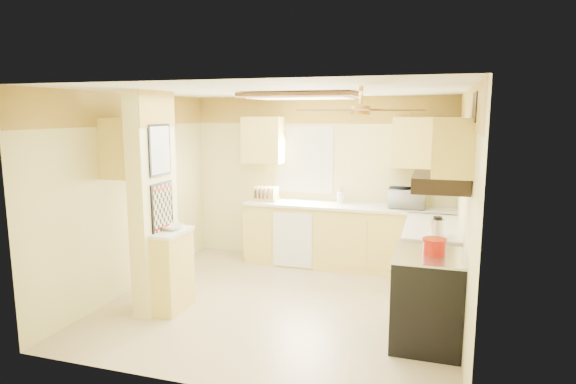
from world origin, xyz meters
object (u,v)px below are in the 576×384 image
(microwave, at_px, (407,198))
(kettle, at_px, (437,227))
(stove, at_px, (427,299))
(dutch_oven, at_px, (434,246))
(bowl, at_px, (172,227))

(microwave, relative_size, kettle, 2.25)
(stove, bearing_deg, dutch_oven, 16.36)
(stove, relative_size, kettle, 4.12)
(bowl, xyz_separation_m, dutch_oven, (2.87, -0.04, 0.02))
(dutch_oven, height_order, kettle, kettle)
(kettle, bearing_deg, microwave, 104.75)
(bowl, bearing_deg, stove, -0.98)
(microwave, xyz_separation_m, bowl, (-2.48, -2.11, -0.11))
(stove, xyz_separation_m, microwave, (-0.34, 2.16, 0.62))
(stove, bearing_deg, kettle, 83.49)
(stove, xyz_separation_m, bowl, (-2.82, 0.05, 0.51))
(stove, distance_m, microwave, 2.27)
(microwave, height_order, bowl, microwave)
(microwave, bearing_deg, bowl, 40.45)
(stove, xyz_separation_m, dutch_oven, (0.04, 0.01, 0.53))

